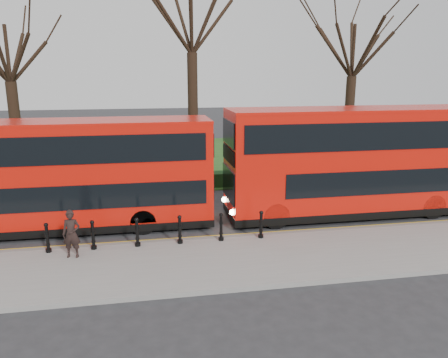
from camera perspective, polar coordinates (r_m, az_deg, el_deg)
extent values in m
plane|color=#28282B|center=(17.31, -6.83, -7.14)|extent=(120.00, 120.00, 0.00)
cube|color=gray|center=(14.52, -6.08, -11.08)|extent=(60.00, 4.00, 0.15)
cube|color=slate|center=(16.35, -6.61, -8.14)|extent=(60.00, 0.25, 0.16)
cube|color=#224818|center=(31.76, -8.53, 2.58)|extent=(60.00, 18.00, 0.06)
cube|color=black|center=(23.68, -7.89, -0.37)|extent=(60.00, 0.90, 0.80)
cube|color=yellow|center=(16.66, -6.68, -7.98)|extent=(60.00, 0.10, 0.01)
cube|color=yellow|center=(16.84, -6.72, -7.73)|extent=(60.00, 0.10, 0.01)
cylinder|color=black|center=(27.32, -25.47, 5.48)|extent=(0.60, 0.60, 5.64)
cylinder|color=black|center=(26.42, -4.06, 8.29)|extent=(0.60, 0.60, 7.23)
cylinder|color=black|center=(29.31, 15.94, 7.02)|extent=(0.60, 0.60, 5.88)
cylinder|color=black|center=(16.17, -22.07, -7.19)|extent=(0.15, 0.15, 1.00)
cylinder|color=black|center=(15.92, -16.74, -7.07)|extent=(0.15, 0.15, 1.00)
cylinder|color=black|center=(15.80, -11.28, -6.89)|extent=(0.15, 0.15, 1.00)
cylinder|color=black|center=(15.83, -5.79, -6.64)|extent=(0.15, 0.15, 1.00)
cylinder|color=black|center=(16.00, -0.38, -6.34)|extent=(0.15, 0.15, 1.00)
cylinder|color=black|center=(16.31, 4.86, -5.99)|extent=(0.15, 0.15, 1.00)
cube|color=red|center=(18.11, -19.25, 0.88)|extent=(10.88, 2.47, 4.01)
cube|color=black|center=(18.66, -18.74, -5.27)|extent=(10.90, 2.49, 0.30)
cube|color=black|center=(16.98, -17.04, -2.29)|extent=(8.70, 0.04, 0.94)
cube|color=black|center=(16.71, -20.17, 3.49)|extent=(10.29, 0.04, 1.04)
cylinder|color=black|center=(17.34, -10.51, -5.51)|extent=(0.99, 0.30, 0.99)
cylinder|color=black|center=(19.41, -10.52, -3.39)|extent=(0.99, 0.30, 0.99)
cube|color=red|center=(19.86, 17.49, 2.62)|extent=(11.68, 2.66, 4.30)
cube|color=black|center=(20.38, 17.04, -3.46)|extent=(11.70, 2.68, 0.32)
cube|color=black|center=(19.30, 21.37, -0.35)|extent=(9.35, 0.04, 1.01)
cube|color=black|center=(18.52, 19.64, 5.27)|extent=(11.05, 0.04, 1.12)
cube|color=black|center=(17.86, 0.62, 3.19)|extent=(0.06, 2.34, 0.58)
cylinder|color=black|center=(17.75, 6.79, -4.77)|extent=(1.06, 0.32, 1.06)
cylinder|color=black|center=(19.89, 4.84, -2.66)|extent=(1.06, 0.32, 1.06)
cylinder|color=black|center=(20.85, 25.58, -3.24)|extent=(1.06, 0.32, 1.06)
cylinder|color=black|center=(22.70, 22.20, -1.58)|extent=(1.06, 0.32, 1.06)
imported|color=black|center=(15.37, -19.30, -6.79)|extent=(0.64, 0.46, 1.62)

